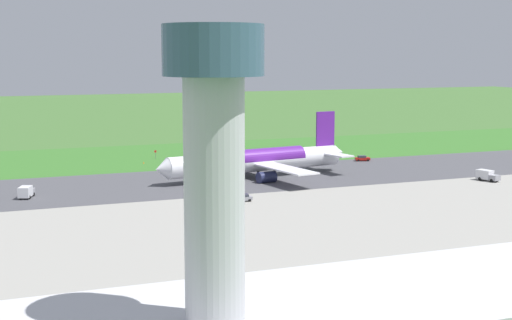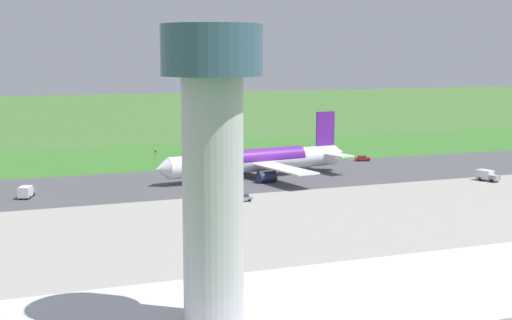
{
  "view_description": "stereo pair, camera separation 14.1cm",
  "coord_description": "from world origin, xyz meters",
  "views": [
    {
      "loc": [
        68.23,
        174.55,
        31.09
      ],
      "look_at": [
        -1.87,
        0.0,
        4.5
      ],
      "focal_mm": 53.48,
      "sensor_mm": 36.0,
      "label": 1
    },
    {
      "loc": [
        68.1,
        174.6,
        31.09
      ],
      "look_at": [
        -1.87,
        0.0,
        4.5
      ],
      "focal_mm": 53.48,
      "sensor_mm": 36.0,
      "label": 2
    }
  ],
  "objects": [
    {
      "name": "service_truck_fuel",
      "position": [
        54.09,
        6.58,
        1.4
      ],
      "size": [
        4.14,
        6.22,
        2.65
      ],
      "color": "gray",
      "rests_on": "ground"
    },
    {
      "name": "grass_verge_foreground",
      "position": [
        0.0,
        -37.67,
        0.02
      ],
      "size": [
        600.0,
        80.0,
        0.04
      ],
      "primitive_type": "cube",
      "color": "#346B27",
      "rests_on": "ground"
    },
    {
      "name": "service_truck_baggage",
      "position": [
        -52.42,
        25.5,
        1.4
      ],
      "size": [
        3.64,
        6.18,
        2.65
      ],
      "color": "gray",
      "rests_on": "ground"
    },
    {
      "name": "ground_plane",
      "position": [
        0.0,
        0.0,
        0.0
      ],
      "size": [
        800.0,
        800.0,
        0.0
      ],
      "primitive_type": "plane",
      "color": "#3D662D"
    },
    {
      "name": "runway_asphalt",
      "position": [
        0.0,
        0.0,
        0.03
      ],
      "size": [
        600.0,
        39.91,
        0.06
      ],
      "primitive_type": "cube",
      "color": "#47474C",
      "rests_on": "ground"
    },
    {
      "name": "no_stopping_sign",
      "position": [
        12.94,
        -42.6,
        1.5
      ],
      "size": [
        0.6,
        0.1,
        2.53
      ],
      "color": "slate",
      "rests_on": "ground"
    },
    {
      "name": "service_car_followme",
      "position": [
        -41.38,
        -15.97,
        0.84
      ],
      "size": [
        4.52,
        2.81,
        1.62
      ],
      "color": "#B21914",
      "rests_on": "ground"
    },
    {
      "name": "service_car_ops",
      "position": [
        12.32,
        27.49,
        0.84
      ],
      "size": [
        4.26,
        2.04,
        1.62
      ],
      "color": "gray",
      "rests_on": "ground"
    },
    {
      "name": "airliner_main",
      "position": [
        -2.24,
        -0.06,
        4.35
      ],
      "size": [
        54.04,
        44.4,
        15.88
      ],
      "color": "white",
      "rests_on": "ground"
    },
    {
      "name": "apron_concrete",
      "position": [
        0.0,
        51.72,
        0.03
      ],
      "size": [
        440.0,
        110.0,
        0.05
      ],
      "primitive_type": "cube",
      "color": "gray",
      "rests_on": "ground"
    },
    {
      "name": "traffic_cone_orange",
      "position": [
        18.45,
        -34.49,
        0.28
      ],
      "size": [
        0.4,
        0.4,
        0.55
      ],
      "primitive_type": "cone",
      "color": "orange",
      "rests_on": "ground"
    }
  ]
}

